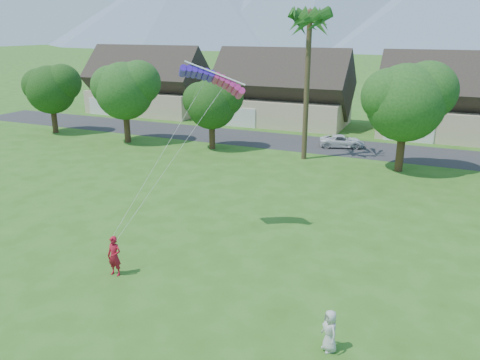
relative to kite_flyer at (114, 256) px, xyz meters
The scene contains 8 objects.
street 29.00m from the kite_flyer, 81.55° to the left, with size 90.00×7.00×0.01m, color #2D2D30.
kite_flyer is the anchor object (origin of this frame).
watcher 10.41m from the kite_flyer, ahead, with size 0.78×0.51×1.59m, color #B7B7B2.
parked_car 29.01m from the kite_flyer, 81.22° to the left, with size 1.95×4.22×1.17m, color silver.
houses_row 38.04m from the kite_flyer, 82.81° to the left, with size 72.75×8.19×8.86m.
tree_row 23.13m from the kite_flyer, 82.15° to the left, with size 62.27×6.67×8.45m.
fan_palm 25.68m from the kite_flyer, 84.44° to the left, with size 3.00×3.00×13.80m.
parafoil_kite 10.08m from the kite_flyer, 72.00° to the left, with size 3.64×1.64×0.50m.
Camera 1 is at (8.79, -10.03, 10.92)m, focal length 35.00 mm.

